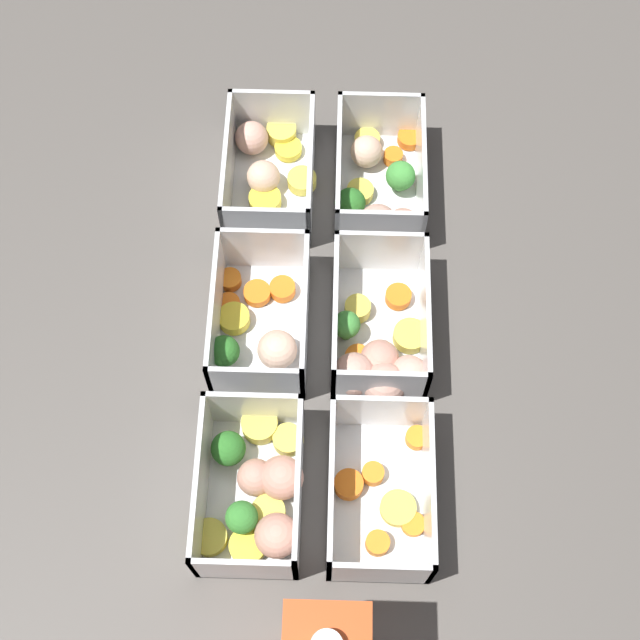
{
  "coord_description": "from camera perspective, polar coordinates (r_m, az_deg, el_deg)",
  "views": [
    {
      "loc": [
        0.4,
        0.01,
        0.87
      ],
      "look_at": [
        0.0,
        0.0,
        0.03
      ],
      "focal_mm": 50.0,
      "sensor_mm": 36.0,
      "label": 1
    }
  ],
  "objects": [
    {
      "name": "container_far_center",
      "position": [
        0.92,
        3.77,
        -1.69
      ],
      "size": [
        0.17,
        0.11,
        0.08
      ],
      "color": "white",
      "rests_on": "ground_plane"
    },
    {
      "name": "container_far_left",
      "position": [
        1.02,
        3.81,
        8.44
      ],
      "size": [
        0.18,
        0.11,
        0.08
      ],
      "color": "white",
      "rests_on": "ground_plane"
    },
    {
      "name": "container_near_left",
      "position": [
        1.03,
        -3.34,
        9.54
      ],
      "size": [
        0.18,
        0.11,
        0.08
      ],
      "color": "white",
      "rests_on": "ground_plane"
    },
    {
      "name": "container_far_right",
      "position": [
        0.87,
        3.86,
        -10.94
      ],
      "size": [
        0.16,
        0.1,
        0.08
      ],
      "color": "white",
      "rests_on": "ground_plane"
    },
    {
      "name": "ground_plane",
      "position": [
        0.96,
        0.0,
        -0.67
      ],
      "size": [
        4.0,
        4.0,
        0.0
      ],
      "primitive_type": "plane",
      "color": "#56514C"
    },
    {
      "name": "container_near_right",
      "position": [
        0.88,
        -4.07,
        -10.81
      ],
      "size": [
        0.18,
        0.12,
        0.08
      ],
      "color": "white",
      "rests_on": "ground_plane"
    },
    {
      "name": "container_near_center",
      "position": [
        0.94,
        -3.95,
        -0.24
      ],
      "size": [
        0.16,
        0.1,
        0.08
      ],
      "color": "white",
      "rests_on": "ground_plane"
    }
  ]
}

